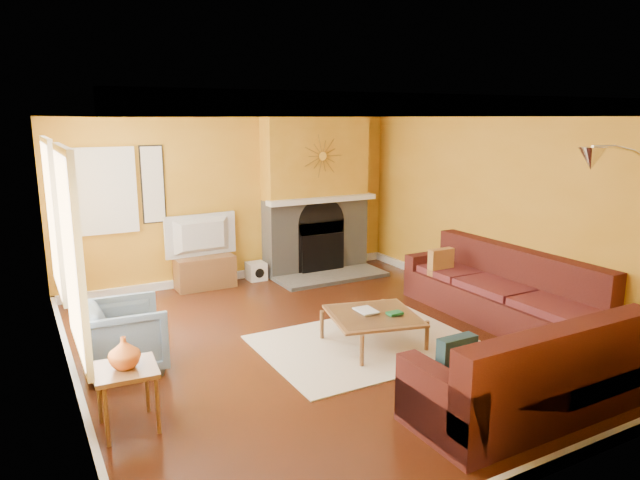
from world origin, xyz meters
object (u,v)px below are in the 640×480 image
side_table (128,398)px  arc_lamp (634,280)px  coffee_table (373,329)px  sectional_sofa (458,309)px  armchair (125,336)px  media_console (205,272)px

side_table → arc_lamp: arc_lamp is taller
arc_lamp → coffee_table: bearing=119.9°
sectional_sofa → armchair: (-3.40, 1.20, -0.09)m
coffee_table → media_console: size_ratio=1.08×
coffee_table → sectional_sofa: bearing=-32.0°
coffee_table → arc_lamp: bearing=-60.1°
sectional_sofa → armchair: 3.61m
sectional_sofa → armchair: bearing=160.6°
armchair → arc_lamp: (3.86, -2.90, 0.81)m
side_table → arc_lamp: bearing=-22.7°
sectional_sofa → side_table: bearing=180.0°
sectional_sofa → media_console: bearing=116.6°
side_table → arc_lamp: (4.06, -1.70, 0.90)m
coffee_table → armchair: armchair is taller
sectional_sofa → side_table: (-3.60, 0.00, -0.18)m
side_table → media_console: bearing=63.4°
coffee_table → arc_lamp: arc_lamp is taller
coffee_table → side_table: 2.85m
sectional_sofa → arc_lamp: (0.46, -1.70, 0.72)m
media_console → arc_lamp: (2.26, -5.30, 0.93)m
media_console → side_table: 4.03m
sectional_sofa → media_console: (-1.80, 3.60, -0.21)m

